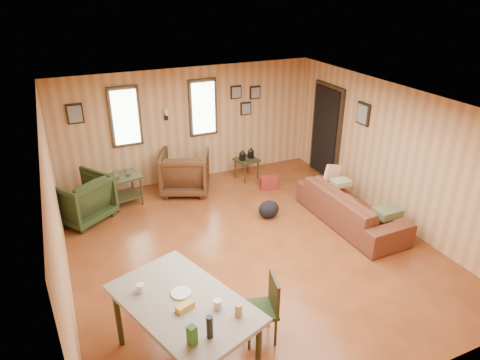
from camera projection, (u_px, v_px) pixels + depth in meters
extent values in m
cube|color=brown|center=(250.00, 248.00, 6.99)|extent=(5.50, 6.00, 0.02)
cube|color=#997C5B|center=(252.00, 103.00, 5.96)|extent=(5.50, 6.00, 0.02)
cube|color=tan|center=(189.00, 125.00, 8.96)|extent=(5.50, 0.02, 2.40)
cube|color=tan|center=(388.00, 308.00, 3.99)|extent=(5.50, 0.02, 2.40)
cube|color=tan|center=(56.00, 219.00, 5.46)|extent=(0.02, 6.00, 2.40)
cube|color=tan|center=(393.00, 154.00, 7.49)|extent=(0.02, 6.00, 2.40)
cube|color=black|center=(125.00, 117.00, 8.30)|extent=(0.60, 0.05, 1.20)
cube|color=#E0F2D1|center=(126.00, 117.00, 8.27)|extent=(0.48, 0.04, 1.06)
cube|color=black|center=(203.00, 108.00, 8.89)|extent=(0.60, 0.05, 1.20)
cube|color=#E0F2D1|center=(204.00, 108.00, 8.86)|extent=(0.48, 0.04, 1.06)
cube|color=black|center=(166.00, 117.00, 8.62)|extent=(0.07, 0.05, 0.12)
cylinder|color=silver|center=(166.00, 112.00, 8.52)|extent=(0.07, 0.07, 0.14)
cube|color=black|center=(326.00, 132.00, 9.17)|extent=(0.06, 1.00, 2.05)
cube|color=black|center=(325.00, 132.00, 9.16)|extent=(0.04, 0.82, 1.90)
cube|color=black|center=(236.00, 92.00, 9.06)|extent=(0.24, 0.04, 0.28)
cube|color=#9E998C|center=(236.00, 93.00, 9.03)|extent=(0.19, 0.02, 0.22)
cube|color=black|center=(255.00, 93.00, 9.25)|extent=(0.24, 0.04, 0.28)
cube|color=#9E998C|center=(256.00, 93.00, 9.22)|extent=(0.19, 0.02, 0.22)
cube|color=black|center=(246.00, 108.00, 9.31)|extent=(0.24, 0.04, 0.28)
cube|color=#9E998C|center=(246.00, 109.00, 9.28)|extent=(0.19, 0.02, 0.22)
cube|color=black|center=(75.00, 114.00, 7.90)|extent=(0.30, 0.04, 0.38)
cube|color=#9E998C|center=(75.00, 114.00, 7.87)|extent=(0.24, 0.02, 0.31)
cube|color=black|center=(363.00, 114.00, 7.97)|extent=(0.04, 0.34, 0.42)
cube|color=#9E998C|center=(362.00, 114.00, 7.95)|extent=(0.02, 0.27, 0.34)
imported|color=#602D1B|center=(352.00, 202.00, 7.51)|extent=(0.69, 2.22, 0.86)
imported|color=#482915|center=(185.00, 170.00, 8.65)|extent=(1.19, 1.16, 0.95)
imported|color=#263317|center=(81.00, 197.00, 7.62)|extent=(1.21, 1.20, 0.92)
cube|color=#323016|center=(123.00, 177.00, 8.09)|extent=(0.69, 0.65, 0.04)
cube|color=#323016|center=(126.00, 195.00, 8.26)|extent=(0.63, 0.59, 0.03)
cylinder|color=#323016|center=(117.00, 198.00, 7.93)|extent=(0.05, 0.05, 0.58)
cylinder|color=#323016|center=(142.00, 191.00, 8.20)|extent=(0.05, 0.05, 0.58)
cylinder|color=#323016|center=(109.00, 190.00, 8.24)|extent=(0.05, 0.05, 0.58)
cylinder|color=#323016|center=(132.00, 183.00, 8.51)|extent=(0.05, 0.05, 0.58)
cube|color=brown|center=(116.00, 174.00, 7.98)|extent=(0.11, 0.04, 0.14)
cube|color=brown|center=(128.00, 171.00, 8.11)|extent=(0.10, 0.04, 0.13)
cube|color=#323016|center=(247.00, 160.00, 9.22)|extent=(0.53, 0.53, 0.04)
cylinder|color=#323016|center=(245.00, 174.00, 9.09)|extent=(0.04, 0.04, 0.44)
cylinder|color=#323016|center=(258.00, 170.00, 9.28)|extent=(0.04, 0.04, 0.44)
cylinder|color=#323016|center=(235.00, 168.00, 9.35)|extent=(0.04, 0.04, 0.44)
cylinder|color=#323016|center=(248.00, 165.00, 9.54)|extent=(0.04, 0.04, 0.44)
cube|color=black|center=(242.00, 157.00, 9.12)|extent=(0.12, 0.12, 0.16)
cone|color=black|center=(242.00, 151.00, 9.06)|extent=(0.16, 0.16, 0.09)
cube|color=black|center=(251.00, 154.00, 9.24)|extent=(0.12, 0.12, 0.16)
cone|color=black|center=(251.00, 149.00, 9.19)|extent=(0.16, 0.16, 0.09)
cube|color=maroon|center=(269.00, 183.00, 8.91)|extent=(0.40, 0.33, 0.25)
ellipsoid|color=black|center=(269.00, 209.00, 7.80)|extent=(0.45, 0.39, 0.34)
cube|color=#525D34|center=(387.00, 212.00, 7.07)|extent=(0.41, 0.33, 0.13)
cube|color=red|center=(333.00, 173.00, 8.29)|extent=(0.36, 0.09, 0.36)
cube|color=tan|center=(341.00, 182.00, 8.13)|extent=(0.35, 0.27, 0.10)
cube|color=gray|center=(183.00, 303.00, 4.59)|extent=(1.51, 1.92, 0.06)
cylinder|color=#323016|center=(259.00, 349.00, 4.56)|extent=(0.09, 0.09, 0.80)
cylinder|color=#323016|center=(118.00, 318.00, 4.98)|extent=(0.09, 0.09, 0.80)
cylinder|color=#323016|center=(178.00, 285.00, 5.51)|extent=(0.09, 0.09, 0.80)
cylinder|color=silver|center=(218.00, 304.00, 4.46)|extent=(0.11, 0.11, 0.10)
cylinder|color=silver|center=(140.00, 288.00, 4.69)|extent=(0.11, 0.11, 0.10)
cube|color=#295A20|center=(192.00, 335.00, 4.00)|extent=(0.10, 0.10, 0.21)
cylinder|color=black|center=(210.00, 327.00, 4.07)|extent=(0.09, 0.09, 0.25)
cylinder|color=tan|center=(239.00, 310.00, 4.36)|extent=(0.10, 0.10, 0.13)
cylinder|color=silver|center=(181.00, 293.00, 4.68)|extent=(0.29, 0.29, 0.02)
cube|color=gold|center=(185.00, 307.00, 4.45)|extent=(0.22, 0.15, 0.07)
cube|color=#263317|center=(260.00, 310.00, 5.07)|extent=(0.47, 0.47, 0.05)
cube|color=#323016|center=(274.00, 293.00, 5.00)|extent=(0.12, 0.37, 0.43)
cylinder|color=#323016|center=(249.00, 336.00, 4.99)|extent=(0.04, 0.04, 0.41)
cylinder|color=#323016|center=(276.00, 332.00, 5.05)|extent=(0.04, 0.04, 0.41)
cylinder|color=#323016|center=(244.00, 317.00, 5.27)|extent=(0.04, 0.04, 0.41)
cylinder|color=#323016|center=(269.00, 313.00, 5.33)|extent=(0.04, 0.04, 0.41)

